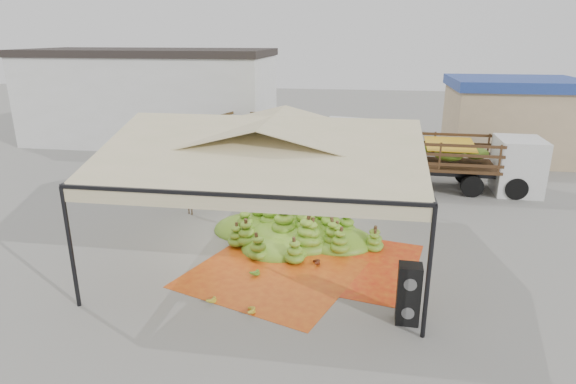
% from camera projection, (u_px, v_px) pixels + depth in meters
% --- Properties ---
extents(ground, '(90.00, 90.00, 0.00)m').
position_uv_depth(ground, '(274.00, 247.00, 14.69)').
color(ground, slate).
rests_on(ground, ground).
extents(canopy_tent, '(8.10, 8.10, 4.00)m').
position_uv_depth(canopy_tent, '(273.00, 141.00, 13.66)').
color(canopy_tent, black).
rests_on(canopy_tent, ground).
extents(building_white, '(14.30, 6.30, 5.40)m').
position_uv_depth(building_white, '(151.00, 96.00, 28.47)').
color(building_white, silver).
rests_on(building_white, ground).
extents(building_tan, '(6.30, 5.30, 4.10)m').
position_uv_depth(building_tan, '(511.00, 118.00, 24.75)').
color(building_tan, tan).
rests_on(building_tan, ground).
extents(tarp_left, '(5.26, 5.14, 0.01)m').
position_uv_depth(tarp_left, '(272.00, 274.00, 13.04)').
color(tarp_left, '#CE5D13').
rests_on(tarp_left, ground).
extents(tarp_right, '(4.42, 4.56, 0.01)m').
position_uv_depth(tarp_right, '(349.00, 263.00, 13.67)').
color(tarp_right, '#D16413').
rests_on(tarp_right, ground).
extents(banana_heap, '(5.68, 4.73, 1.18)m').
position_uv_depth(banana_heap, '(295.00, 220.00, 15.27)').
color(banana_heap, '#58801A').
rests_on(banana_heap, ground).
extents(hand_yellow_a, '(0.52, 0.46, 0.21)m').
position_uv_depth(hand_yellow_a, '(209.00, 298.00, 11.67)').
color(hand_yellow_a, gold).
rests_on(hand_yellow_a, ground).
extents(hand_yellow_b, '(0.57, 0.51, 0.22)m').
position_uv_depth(hand_yellow_b, '(247.00, 309.00, 11.17)').
color(hand_yellow_b, gold).
rests_on(hand_yellow_b, ground).
extents(hand_red_a, '(0.42, 0.34, 0.19)m').
position_uv_depth(hand_red_a, '(405.00, 309.00, 11.20)').
color(hand_red_a, '#572B14').
rests_on(hand_red_a, ground).
extents(hand_red_b, '(0.56, 0.51, 0.21)m').
position_uv_depth(hand_red_b, '(313.00, 261.00, 13.54)').
color(hand_red_b, '#511E12').
rests_on(hand_red_b, ground).
extents(hand_green, '(0.61, 0.55, 0.23)m').
position_uv_depth(hand_green, '(253.00, 270.00, 13.00)').
color(hand_green, '#357718').
rests_on(hand_green, ground).
extents(hanging_bunches, '(1.74, 0.24, 0.20)m').
position_uv_depth(hanging_bunches, '(262.00, 171.00, 13.19)').
color(hanging_bunches, '#416F17').
rests_on(hanging_bunches, ground).
extents(speaker_stack, '(0.53, 0.46, 1.41)m').
position_uv_depth(speaker_stack, '(409.00, 294.00, 10.66)').
color(speaker_stack, black).
rests_on(speaker_stack, ground).
extents(banana_leaves, '(0.96, 1.36, 3.70)m').
position_uv_depth(banana_leaves, '(190.00, 213.00, 17.46)').
color(banana_leaves, '#2D711E').
rests_on(banana_leaves, ground).
extents(vendor, '(0.85, 0.73, 1.98)m').
position_uv_depth(vendor, '(317.00, 170.00, 19.41)').
color(vendor, gray).
rests_on(vendor, ground).
extents(truck_left, '(7.66, 4.35, 2.49)m').
position_uv_depth(truck_left, '(294.00, 138.00, 22.76)').
color(truck_left, '#4A3618').
rests_on(truck_left, ground).
extents(truck_right, '(6.55, 2.43, 2.23)m').
position_uv_depth(truck_right, '(464.00, 157.00, 19.81)').
color(truck_right, '#462C17').
rests_on(truck_right, ground).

